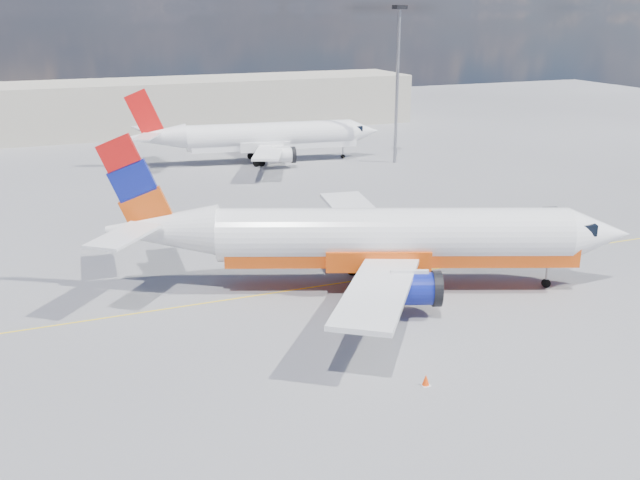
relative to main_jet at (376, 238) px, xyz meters
name	(u,v)px	position (x,y,z in m)	size (l,w,h in m)	color
ground	(374,295)	(-0.69, -1.25, -3.70)	(240.00, 240.00, 0.00)	slate
taxi_line	(356,281)	(-0.69, 1.75, -3.70)	(70.00, 0.15, 0.01)	yellow
terminal_main	(200,104)	(4.31, 73.75, 0.30)	(70.00, 14.00, 8.00)	beige
main_jet	(376,238)	(0.00, 0.00, 0.00)	(36.31, 27.45, 11.10)	white
second_jet	(263,137)	(5.58, 44.08, -0.46)	(32.11, 25.13, 9.71)	white
gse_tug	(556,220)	(20.92, 6.33, -2.74)	(3.16, 2.41, 2.03)	black
traffic_cone	(426,380)	(-3.55, -13.34, -3.39)	(0.46, 0.46, 0.64)	white
floodlight_mast	(398,71)	(21.22, 37.77, 7.80)	(1.40, 1.40, 19.18)	gray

